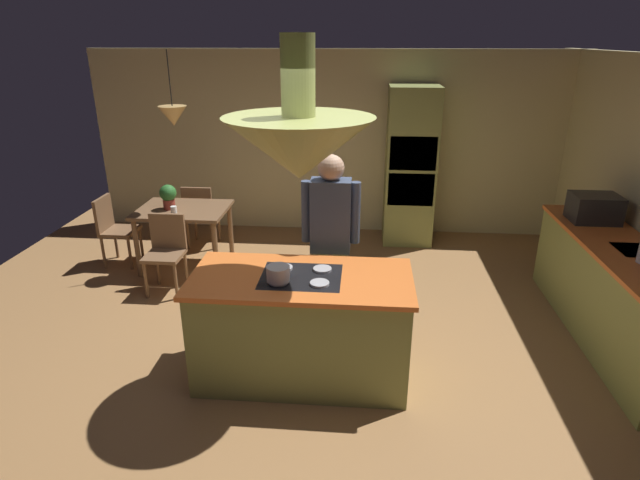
% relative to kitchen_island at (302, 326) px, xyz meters
% --- Properties ---
extents(ground, '(8.16, 8.16, 0.00)m').
position_rel_kitchen_island_xyz_m(ground, '(0.00, 0.20, -0.46)').
color(ground, '#9E7042').
extents(wall_back, '(6.80, 0.10, 2.55)m').
position_rel_kitchen_island_xyz_m(wall_back, '(0.00, 3.65, 0.81)').
color(wall_back, beige).
rests_on(wall_back, ground).
extents(kitchen_island, '(1.78, 0.87, 0.94)m').
position_rel_kitchen_island_xyz_m(kitchen_island, '(0.00, 0.00, 0.00)').
color(kitchen_island, '#8C934C').
rests_on(kitchen_island, ground).
extents(counter_run_right, '(0.73, 2.61, 0.92)m').
position_rel_kitchen_island_xyz_m(counter_run_right, '(2.84, 0.80, 0.00)').
color(counter_run_right, '#8C934C').
rests_on(counter_run_right, ground).
extents(oven_tower, '(0.66, 0.62, 2.12)m').
position_rel_kitchen_island_xyz_m(oven_tower, '(1.10, 3.24, 0.59)').
color(oven_tower, '#8C934C').
rests_on(oven_tower, ground).
extents(dining_table, '(1.07, 0.83, 0.76)m').
position_rel_kitchen_island_xyz_m(dining_table, '(-1.70, 2.10, 0.19)').
color(dining_table, brown).
rests_on(dining_table, ground).
extents(person_at_island, '(0.53, 0.23, 1.75)m').
position_rel_kitchen_island_xyz_m(person_at_island, '(0.19, 0.70, 0.55)').
color(person_at_island, tan).
rests_on(person_at_island, ground).
extents(range_hood, '(1.10, 1.10, 1.00)m').
position_rel_kitchen_island_xyz_m(range_hood, '(0.00, 0.00, 1.51)').
color(range_hood, '#8C934C').
extents(pendant_light_over_table, '(0.32, 0.32, 0.82)m').
position_rel_kitchen_island_xyz_m(pendant_light_over_table, '(-1.70, 2.10, 1.40)').
color(pendant_light_over_table, '#E0B266').
extents(chair_facing_island, '(0.40, 0.40, 0.87)m').
position_rel_kitchen_island_xyz_m(chair_facing_island, '(-1.70, 1.47, 0.04)').
color(chair_facing_island, brown).
rests_on(chair_facing_island, ground).
extents(chair_by_back_wall, '(0.40, 0.40, 0.87)m').
position_rel_kitchen_island_xyz_m(chair_by_back_wall, '(-1.70, 2.73, 0.04)').
color(chair_by_back_wall, brown).
rests_on(chair_by_back_wall, ground).
extents(chair_at_corner, '(0.40, 0.40, 0.87)m').
position_rel_kitchen_island_xyz_m(chair_at_corner, '(-2.61, 2.10, 0.04)').
color(chair_at_corner, brown).
rests_on(chair_at_corner, ground).
extents(potted_plant_on_table, '(0.20, 0.20, 0.30)m').
position_rel_kitchen_island_xyz_m(potted_plant_on_table, '(-1.85, 2.07, 0.46)').
color(potted_plant_on_table, '#99382D').
rests_on(potted_plant_on_table, dining_table).
extents(cup_on_table, '(0.07, 0.07, 0.09)m').
position_rel_kitchen_island_xyz_m(cup_on_table, '(-1.73, 1.89, 0.34)').
color(cup_on_table, white).
rests_on(cup_on_table, dining_table).
extents(microwave_on_counter, '(0.46, 0.36, 0.28)m').
position_rel_kitchen_island_xyz_m(microwave_on_counter, '(2.84, 1.57, 0.60)').
color(microwave_on_counter, '#232326').
rests_on(microwave_on_counter, counter_run_right).
extents(cooking_pot_on_cooktop, '(0.18, 0.18, 0.12)m').
position_rel_kitchen_island_xyz_m(cooking_pot_on_cooktop, '(-0.16, -0.13, 0.54)').
color(cooking_pot_on_cooktop, '#B2B2B7').
rests_on(cooking_pot_on_cooktop, kitchen_island).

